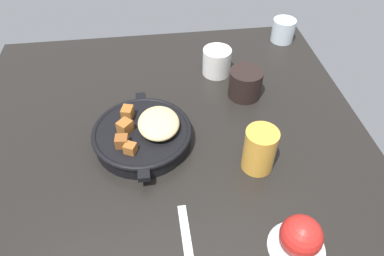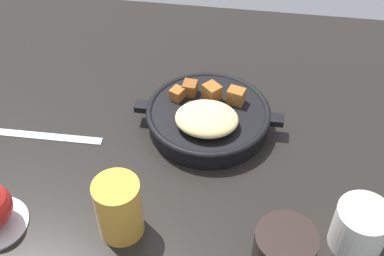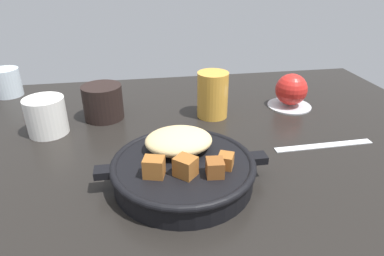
{
  "view_description": "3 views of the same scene",
  "coord_description": "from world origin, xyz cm",
  "px_view_note": "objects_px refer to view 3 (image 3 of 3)",
  "views": [
    {
      "loc": [
        49.74,
        -1.49,
        59.02
      ],
      "look_at": [
        -1.61,
        5.2,
        7.49
      ],
      "focal_mm": 33.01,
      "sensor_mm": 36.0,
      "label": 1
    },
    {
      "loc": [
        -12.67,
        58.78,
        61.99
      ],
      "look_at": [
        -3.79,
        -0.45,
        3.94
      ],
      "focal_mm": 46.05,
      "sensor_mm": 36.0,
      "label": 2
    },
    {
      "loc": [
        -11.88,
        -48.39,
        31.4
      ],
      "look_at": [
        -3.54,
        0.97,
        6.18
      ],
      "focal_mm": 31.54,
      "sensor_mm": 36.0,
      "label": 3
    }
  ],
  "objects_px": {
    "ceramic_mug_white": "(46,116)",
    "coffee_mug_dark": "(103,102)",
    "juice_glass_amber": "(213,95)",
    "water_glass_short": "(6,82)",
    "cast_iron_skillet": "(183,166)",
    "butter_knife": "(324,145)",
    "red_apple": "(291,89)"
  },
  "relations": [
    {
      "from": "ceramic_mug_white",
      "to": "coffee_mug_dark",
      "type": "bearing_deg",
      "value": 27.4
    },
    {
      "from": "juice_glass_amber",
      "to": "water_glass_short",
      "type": "bearing_deg",
      "value": 156.71
    },
    {
      "from": "cast_iron_skillet",
      "to": "butter_knife",
      "type": "xyz_separation_m",
      "value": [
        0.28,
        0.07,
        -0.03
      ]
    },
    {
      "from": "juice_glass_amber",
      "to": "water_glass_short",
      "type": "xyz_separation_m",
      "value": [
        -0.49,
        0.21,
        -0.02
      ]
    },
    {
      "from": "red_apple",
      "to": "cast_iron_skillet",
      "type": "bearing_deg",
      "value": -138.76
    },
    {
      "from": "juice_glass_amber",
      "to": "coffee_mug_dark",
      "type": "bearing_deg",
      "value": 173.16
    },
    {
      "from": "red_apple",
      "to": "water_glass_short",
      "type": "bearing_deg",
      "value": 164.49
    },
    {
      "from": "coffee_mug_dark",
      "to": "ceramic_mug_white",
      "type": "height_order",
      "value": "same"
    },
    {
      "from": "water_glass_short",
      "to": "juice_glass_amber",
      "type": "bearing_deg",
      "value": -23.29
    },
    {
      "from": "cast_iron_skillet",
      "to": "ceramic_mug_white",
      "type": "height_order",
      "value": "ceramic_mug_white"
    },
    {
      "from": "juice_glass_amber",
      "to": "water_glass_short",
      "type": "distance_m",
      "value": 0.53
    },
    {
      "from": "ceramic_mug_white",
      "to": "water_glass_short",
      "type": "relative_size",
      "value": 1.11
    },
    {
      "from": "butter_knife",
      "to": "juice_glass_amber",
      "type": "relative_size",
      "value": 1.93
    },
    {
      "from": "cast_iron_skillet",
      "to": "water_glass_short",
      "type": "bearing_deg",
      "value": 131.04
    },
    {
      "from": "cast_iron_skillet",
      "to": "butter_knife",
      "type": "distance_m",
      "value": 0.28
    },
    {
      "from": "red_apple",
      "to": "water_glass_short",
      "type": "distance_m",
      "value": 0.7
    },
    {
      "from": "ceramic_mug_white",
      "to": "water_glass_short",
      "type": "bearing_deg",
      "value": 121.5
    },
    {
      "from": "water_glass_short",
      "to": "coffee_mug_dark",
      "type": "bearing_deg",
      "value": -35.87
    },
    {
      "from": "red_apple",
      "to": "ceramic_mug_white",
      "type": "xyz_separation_m",
      "value": [
        -0.53,
        -0.05,
        -0.01
      ]
    },
    {
      "from": "ceramic_mug_white",
      "to": "cast_iron_skillet",
      "type": "bearing_deg",
      "value": -40.71
    },
    {
      "from": "red_apple",
      "to": "water_glass_short",
      "type": "xyz_separation_m",
      "value": [
        -0.68,
        0.19,
        -0.01
      ]
    },
    {
      "from": "coffee_mug_dark",
      "to": "butter_knife",
      "type": "bearing_deg",
      "value": -25.53
    },
    {
      "from": "juice_glass_amber",
      "to": "ceramic_mug_white",
      "type": "bearing_deg",
      "value": -175.55
    },
    {
      "from": "butter_knife",
      "to": "juice_glass_amber",
      "type": "distance_m",
      "value": 0.25
    },
    {
      "from": "red_apple",
      "to": "ceramic_mug_white",
      "type": "relative_size",
      "value": 0.95
    },
    {
      "from": "coffee_mug_dark",
      "to": "juice_glass_amber",
      "type": "xyz_separation_m",
      "value": [
        0.24,
        -0.03,
        0.01
      ]
    },
    {
      "from": "ceramic_mug_white",
      "to": "juice_glass_amber",
      "type": "bearing_deg",
      "value": 4.45
    },
    {
      "from": "red_apple",
      "to": "butter_knife",
      "type": "distance_m",
      "value": 0.19
    },
    {
      "from": "water_glass_short",
      "to": "ceramic_mug_white",
      "type": "bearing_deg",
      "value": -58.5
    },
    {
      "from": "cast_iron_skillet",
      "to": "red_apple",
      "type": "bearing_deg",
      "value": 41.24
    },
    {
      "from": "butter_knife",
      "to": "coffee_mug_dark",
      "type": "relative_size",
      "value": 2.27
    },
    {
      "from": "coffee_mug_dark",
      "to": "water_glass_short",
      "type": "distance_m",
      "value": 0.31
    }
  ]
}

